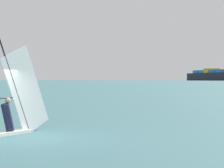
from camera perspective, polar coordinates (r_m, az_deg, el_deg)
name	(u,v)px	position (r m, az deg, el deg)	size (l,w,h in m)	color
ground_plane	(25,139)	(15.62, -11.54, -7.19)	(4000.00, 4000.00, 0.00)	#386066
windsurfer	(13,110)	(16.99, -13.09, -3.41)	(1.60, 3.88, 3.95)	white
cargo_ship	(220,75)	(748.87, 14.26, 1.15)	(124.14, 179.07, 37.15)	black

